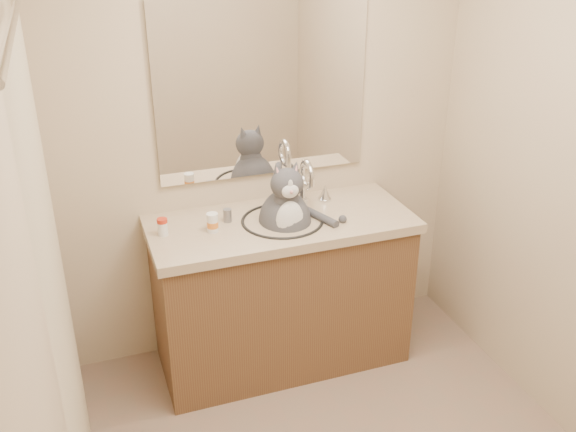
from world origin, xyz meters
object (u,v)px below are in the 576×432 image
(cat, at_px, (286,219))
(pill_bottle_redcap, at_px, (163,227))
(pill_bottle_orange, at_px, (213,223))
(grey_canister, at_px, (227,215))

(cat, relative_size, pill_bottle_redcap, 6.11)
(pill_bottle_orange, relative_size, grey_canister, 1.42)
(cat, height_order, grey_canister, cat)
(cat, relative_size, grey_canister, 7.85)
(cat, relative_size, pill_bottle_orange, 5.55)
(pill_bottle_orange, bearing_deg, grey_canister, 41.60)
(cat, xyz_separation_m, grey_canister, (-0.28, 0.10, 0.02))
(pill_bottle_redcap, xyz_separation_m, grey_canister, (0.33, 0.04, -0.01))
(pill_bottle_orange, bearing_deg, cat, -1.81)
(pill_bottle_redcap, bearing_deg, grey_canister, 7.57)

